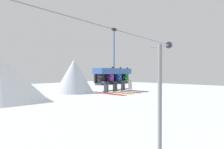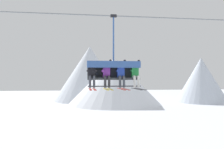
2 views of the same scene
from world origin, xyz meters
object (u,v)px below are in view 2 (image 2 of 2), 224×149
Objects in this scene: skier_black at (92,74)px; skier_purple at (107,74)px; chairlift_chair at (113,67)px; skier_green at (136,74)px; skier_blue at (121,74)px.

skier_black is 0.67m from skier_purple.
skier_green is at bearing -12.07° from chairlift_chair.
chairlift_chair is 1.95× the size of skier_blue.
chairlift_chair is 1.95× the size of skier_black.
skier_green is (2.00, 0.01, 0.02)m from skier_black.
skier_purple is 0.66m from skier_blue.
chairlift_chair is 1.95× the size of skier_green.
skier_black is at bearing -179.80° from skier_green.
skier_green is at bearing 0.00° from skier_blue.
skier_purple is (-0.33, -0.21, -0.29)m from chairlift_chair.
skier_blue is 0.66m from skier_green.
skier_black is 2.00m from skier_green.
skier_blue is at bearing 0.00° from skier_purple.
chairlift_chair is 1.07m from skier_black.
chairlift_chair is 0.49m from skier_purple.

